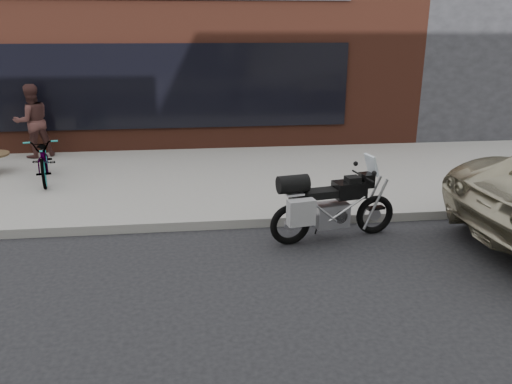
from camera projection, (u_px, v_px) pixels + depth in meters
near_sidewalk at (233, 172)px, 10.76m from camera, size 44.00×6.00×0.15m
storefront at (156, 53)px, 16.44m from camera, size 14.00×10.07×4.50m
neighbour_building at (500, 29)px, 17.55m from camera, size 10.00×10.00×6.00m
motorcycle at (327, 206)px, 7.36m from camera, size 2.00×0.87×1.27m
bicycle_front at (44, 159)px, 9.79m from camera, size 1.00×1.81×0.90m
cafe_patron_left at (32, 121)px, 11.48m from camera, size 1.03×0.97×1.69m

